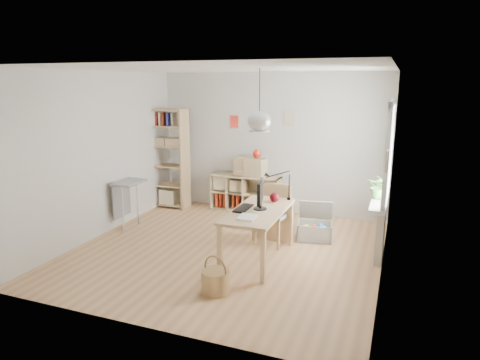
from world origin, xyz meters
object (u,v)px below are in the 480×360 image
(chair, at_px, (274,210))
(storage_chest, at_px, (315,227))
(drawer_chest, at_px, (250,167))
(cube_shelf, at_px, (245,196))
(monitor, at_px, (260,193))
(tall_bookshelf, at_px, (168,154))
(desk, at_px, (258,216))

(chair, height_order, storage_chest, chair)
(storage_chest, xyz_separation_m, drawer_chest, (-1.50, 1.06, 0.71))
(cube_shelf, xyz_separation_m, chair, (1.04, -1.50, 0.23))
(cube_shelf, height_order, drawer_chest, drawer_chest)
(storage_chest, height_order, monitor, monitor)
(tall_bookshelf, relative_size, chair, 2.14)
(cube_shelf, height_order, storage_chest, cube_shelf)
(chair, xyz_separation_m, storage_chest, (0.60, 0.40, -0.34))
(desk, height_order, chair, chair)
(storage_chest, height_order, drawer_chest, drawer_chest)
(desk, distance_m, monitor, 0.33)
(storage_chest, relative_size, drawer_chest, 1.12)
(chair, bearing_deg, monitor, -82.53)
(storage_chest, bearing_deg, chair, -155.30)
(chair, xyz_separation_m, monitor, (0.00, -0.70, 0.45))
(cube_shelf, distance_m, storage_chest, 1.97)
(storage_chest, bearing_deg, cube_shelf, 136.96)
(monitor, bearing_deg, storage_chest, 49.35)
(cube_shelf, xyz_separation_m, tall_bookshelf, (-1.56, -0.28, 0.79))
(chair, bearing_deg, tall_bookshelf, 162.23)
(tall_bookshelf, xyz_separation_m, drawer_chest, (1.69, 0.24, -0.19))
(cube_shelf, distance_m, chair, 1.84)
(desk, distance_m, drawer_chest, 2.38)
(desk, height_order, monitor, monitor)
(tall_bookshelf, distance_m, drawer_chest, 1.72)
(tall_bookshelf, bearing_deg, desk, -37.01)
(desk, xyz_separation_m, drawer_chest, (-0.89, 2.19, 0.24))
(cube_shelf, relative_size, tall_bookshelf, 0.70)
(desk, relative_size, cube_shelf, 1.07)
(chair, distance_m, drawer_chest, 1.75)
(desk, relative_size, drawer_chest, 2.41)
(chair, height_order, monitor, monitor)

